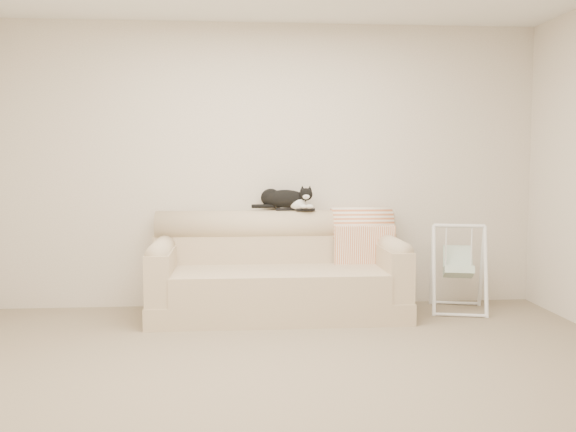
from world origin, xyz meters
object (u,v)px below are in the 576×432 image
object	(u,v)px
remote_b	(306,209)
tuxedo_cat	(285,199)
remote_a	(285,209)
baby_swing	(458,267)
sofa	(278,275)

from	to	relation	value
remote_b	tuxedo_cat	distance (m)	0.21
tuxedo_cat	remote_b	bearing A→B (deg)	-14.26
remote_a	baby_swing	bearing A→B (deg)	-9.59
sofa	baby_swing	bearing A→B (deg)	-0.31
remote_a	baby_swing	xyz separation A→B (m)	(1.54, -0.26, -0.52)
remote_a	remote_b	world-z (taller)	remote_a
tuxedo_cat	baby_swing	size ratio (longest dim) A/B	0.71
sofa	remote_a	size ratio (longest dim) A/B	11.91
remote_b	baby_swing	xyz separation A→B (m)	(1.36, -0.22, -0.51)
sofa	remote_b	xyz separation A→B (m)	(0.27, 0.21, 0.56)
baby_swing	tuxedo_cat	bearing A→B (deg)	170.24
tuxedo_cat	remote_a	bearing A→B (deg)	-61.12
remote_a	remote_b	xyz separation A→B (m)	(0.18, -0.04, -0.00)
remote_a	baby_swing	world-z (taller)	remote_a
remote_a	tuxedo_cat	xyz separation A→B (m)	(-0.00, 0.01, 0.09)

